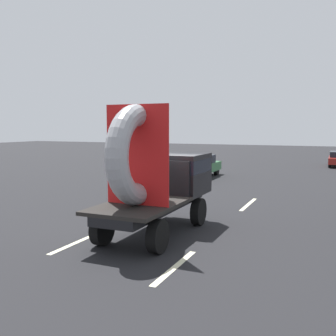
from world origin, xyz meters
TOP-DOWN VIEW (x-y plane):
  - ground_plane at (0.00, 0.00)m, footprint 120.00×120.00m
  - flatbed_truck at (0.21, -0.30)m, footprint 2.02×5.08m
  - distant_sedan at (-3.10, 12.78)m, footprint 1.87×4.37m
  - lane_dash_left_near at (-1.44, -2.26)m, footprint 0.16×2.44m
  - lane_dash_left_far at (-1.44, 5.13)m, footprint 0.16×2.69m
  - lane_dash_right_near at (1.86, -2.97)m, footprint 0.16×2.44m
  - lane_dash_right_far at (1.86, 5.07)m, footprint 0.16×2.85m

SIDE VIEW (x-z plane):
  - ground_plane at x=0.00m, z-range 0.00..0.00m
  - lane_dash_left_near at x=-1.44m, z-range 0.00..0.01m
  - lane_dash_left_far at x=-1.44m, z-range 0.00..0.01m
  - lane_dash_right_near at x=1.86m, z-range 0.00..0.01m
  - lane_dash_right_far at x=1.86m, z-range 0.00..0.01m
  - distant_sedan at x=-3.10m, z-range 0.05..1.48m
  - flatbed_truck at x=0.21m, z-range -0.15..3.73m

